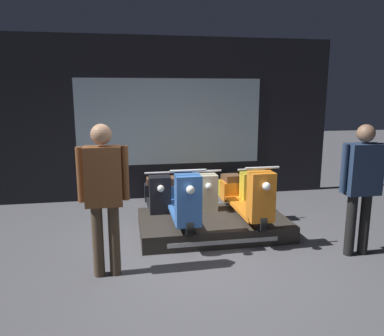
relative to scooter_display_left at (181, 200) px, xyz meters
name	(u,v)px	position (x,y,z in m)	size (l,w,h in m)	color
ground_plane	(203,265)	(0.12, -0.97, -0.58)	(30.00, 30.00, 0.00)	#4C4C51
shop_wall_back	(170,119)	(0.12, 2.24, 1.02)	(6.69, 0.09, 3.20)	black
display_platform	(213,225)	(0.50, 0.09, -0.46)	(2.23, 1.34, 0.25)	#2D2823
scooter_display_left	(181,200)	(0.00, 0.00, 0.00)	(0.47, 1.79, 0.91)	black
scooter_display_right	(246,196)	(1.01, 0.00, 0.00)	(0.47, 1.79, 0.91)	black
scooter_backrow_0	(157,197)	(-0.27, 1.07, -0.25)	(0.47, 1.79, 0.91)	black
scooter_backrow_1	(199,195)	(0.48, 1.07, -0.25)	(0.47, 1.79, 0.91)	black
scooter_backrow_2	(240,193)	(1.24, 1.07, -0.25)	(0.47, 1.79, 0.91)	black
person_left_browsing	(104,188)	(-1.04, -1.02, 0.48)	(0.58, 0.23, 1.79)	#473828
person_right_browsing	(362,179)	(2.20, -1.02, 0.46)	(0.61, 0.25, 1.74)	black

